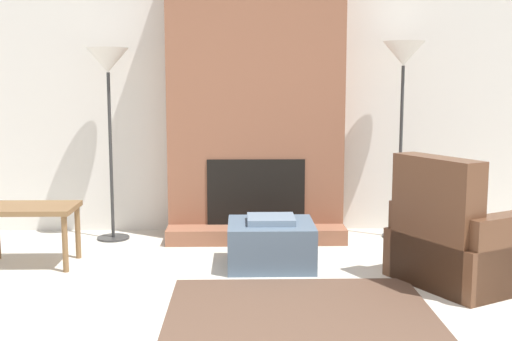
{
  "coord_description": "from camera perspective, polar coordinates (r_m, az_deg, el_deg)",
  "views": [
    {
      "loc": [
        -0.14,
        -2.89,
        1.47
      ],
      "look_at": [
        0.0,
        2.93,
        0.64
      ],
      "focal_mm": 45.0,
      "sensor_mm": 36.0,
      "label": 1
    }
  ],
  "objects": [
    {
      "name": "side_table",
      "position": [
        5.38,
        -19.56,
        -3.67
      ],
      "size": [
        0.74,
        0.47,
        0.48
      ],
      "color": "brown",
      "rests_on": "ground_plane"
    },
    {
      "name": "wall_back",
      "position": [
        6.23,
        -0.09,
        6.53
      ],
      "size": [
        7.58,
        0.06,
        2.6
      ],
      "primitive_type": "cube",
      "color": "silver",
      "rests_on": "ground_plane"
    },
    {
      "name": "armchair",
      "position": [
        4.91,
        17.8,
        -6.37
      ],
      "size": [
        1.19,
        1.18,
        0.94
      ],
      "rotation": [
        0.0,
        0.0,
        2.06
      ],
      "color": "brown",
      "rests_on": "ground_plane"
    },
    {
      "name": "ottoman",
      "position": [
        5.11,
        1.33,
        -6.48
      ],
      "size": [
        0.67,
        0.61,
        0.4
      ],
      "color": "slate",
      "rests_on": "ground_plane"
    },
    {
      "name": "floor_lamp_left",
      "position": [
        5.97,
        -13.01,
        8.47
      ],
      "size": [
        0.38,
        0.38,
        1.75
      ],
      "color": "#333333",
      "rests_on": "ground_plane"
    },
    {
      "name": "area_rug",
      "position": [
        4.17,
        3.94,
        -12.43
      ],
      "size": [
        1.69,
        1.32,
        0.01
      ],
      "primitive_type": "cube",
      "color": "brown",
      "rests_on": "ground_plane"
    },
    {
      "name": "fireplace",
      "position": [
        6.0,
        -0.04,
        5.96
      ],
      "size": [
        1.62,
        0.66,
        2.6
      ],
      "color": "#935B42",
      "rests_on": "ground_plane"
    },
    {
      "name": "floor_lamp_right",
      "position": [
        6.03,
        12.96,
        8.99
      ],
      "size": [
        0.38,
        0.38,
        1.81
      ],
      "color": "#333333",
      "rests_on": "ground_plane"
    }
  ]
}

